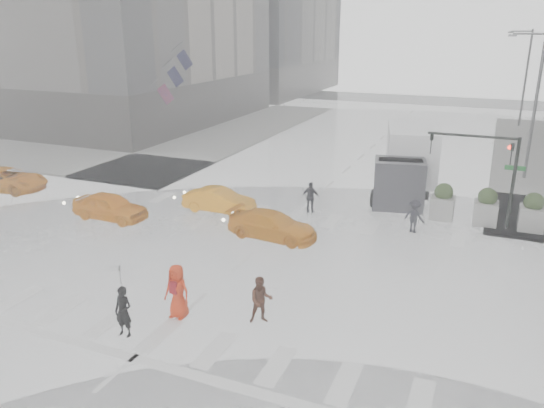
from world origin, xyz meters
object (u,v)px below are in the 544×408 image
at_px(taxi_front, 110,206).
at_px(pedestrian_orange, 177,291).
at_px(traffic_signal_pole, 492,163).
at_px(pedestrian_brown, 261,300).
at_px(taxi_mid, 219,200).
at_px(box_truck, 408,161).

bearing_deg(taxi_front, pedestrian_orange, -127.93).
distance_m(traffic_signal_pole, pedestrian_brown, 13.81).
xyz_separation_m(pedestrian_brown, pedestrian_orange, (-2.68, -0.76, 0.14)).
relative_size(pedestrian_orange, taxi_front, 0.48).
distance_m(traffic_signal_pole, taxi_mid, 13.41).
relative_size(taxi_front, box_truck, 0.55).
bearing_deg(pedestrian_orange, pedestrian_brown, 17.46).
bearing_deg(pedestrian_brown, taxi_mid, 95.45).
relative_size(pedestrian_brown, pedestrian_orange, 0.86).
distance_m(pedestrian_orange, taxi_front, 10.68).
bearing_deg(taxi_mid, box_truck, -53.13).
xyz_separation_m(traffic_signal_pole, box_truck, (-4.37, 3.78, -1.20)).
bearing_deg(box_truck, pedestrian_orange, -117.77).
height_order(traffic_signal_pole, box_truck, traffic_signal_pole).
distance_m(pedestrian_brown, taxi_mid, 11.17).
height_order(traffic_signal_pole, taxi_mid, traffic_signal_pole).
bearing_deg(traffic_signal_pole, taxi_front, -160.88).
distance_m(taxi_front, box_truck, 16.29).
distance_m(traffic_signal_pole, box_truck, 5.90).
bearing_deg(taxi_front, box_truck, -51.59).
height_order(traffic_signal_pole, pedestrian_orange, traffic_signal_pole).
xyz_separation_m(traffic_signal_pole, pedestrian_orange, (-9.06, -12.77, -2.28)).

